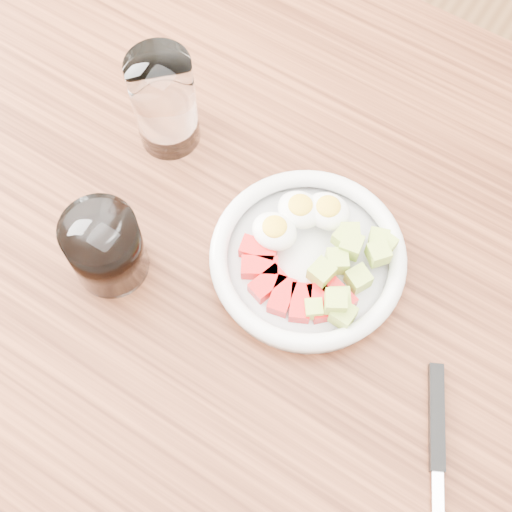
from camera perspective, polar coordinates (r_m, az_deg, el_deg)
The scene contains 6 objects.
ground at distance 1.51m, azimuth 0.12°, elevation -13.02°, with size 4.00×4.00×0.00m, color brown.
dining_table at distance 0.87m, azimuth 0.21°, elevation -4.38°, with size 1.50×0.90×0.77m.
bowl at distance 0.77m, azimuth 4.26°, elevation 0.00°, with size 0.21×0.21×0.05m.
fork at distance 0.74m, azimuth 14.28°, elevation -14.63°, with size 0.12×0.21×0.01m.
water_glass at distance 0.82m, azimuth -7.35°, elevation 12.10°, with size 0.07×0.07×0.13m, color white.
coffee_glass at distance 0.76m, azimuth -11.94°, elevation 0.62°, with size 0.08×0.08×0.09m.
Camera 1 is at (0.16, -0.25, 1.49)m, focal length 50.00 mm.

